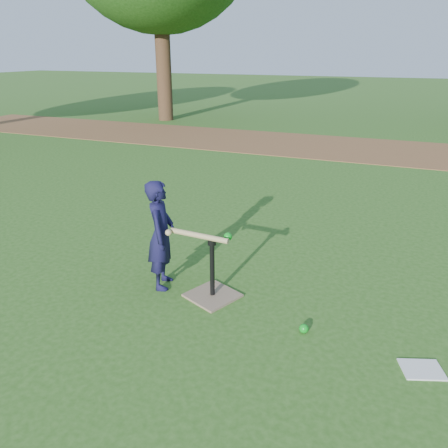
% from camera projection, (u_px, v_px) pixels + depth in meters
% --- Properties ---
extents(ground, '(80.00, 80.00, 0.00)m').
position_uv_depth(ground, '(207.00, 289.00, 4.38)').
color(ground, '#285116').
rests_on(ground, ground).
extents(dirt_strip, '(24.00, 3.00, 0.01)m').
position_uv_depth(dirt_strip, '(330.00, 147.00, 10.84)').
color(dirt_strip, brown).
rests_on(dirt_strip, ground).
extents(child, '(0.38, 0.47, 1.11)m').
position_uv_depth(child, '(161.00, 235.00, 4.27)').
color(child, '#131133').
rests_on(child, ground).
extents(wiffle_ball_ground, '(0.08, 0.08, 0.08)m').
position_uv_depth(wiffle_ball_ground, '(304.00, 329.00, 3.70)').
color(wiffle_ball_ground, '#0C8D1A').
rests_on(wiffle_ball_ground, ground).
extents(clipboard, '(0.36, 0.32, 0.01)m').
position_uv_depth(clipboard, '(422.00, 369.00, 3.27)').
color(clipboard, silver).
rests_on(clipboard, ground).
extents(batting_tee, '(0.57, 0.57, 0.61)m').
position_uv_depth(batting_tee, '(212.00, 286.00, 4.22)').
color(batting_tee, '#816851').
rests_on(batting_tee, ground).
extents(swing_action, '(0.63, 0.22, 0.09)m').
position_uv_depth(swing_action, '(202.00, 236.00, 4.06)').
color(swing_action, tan).
rests_on(swing_action, ground).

